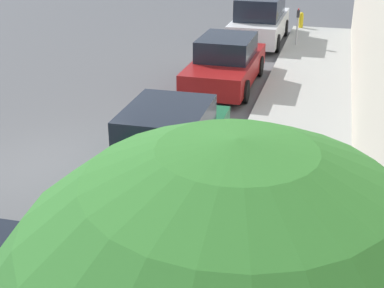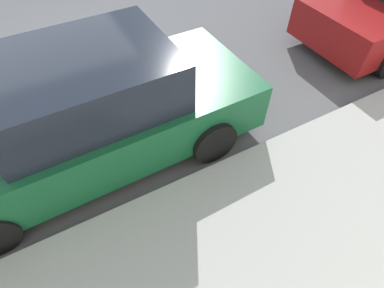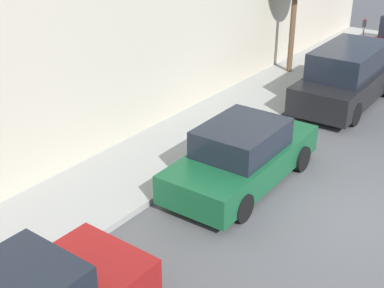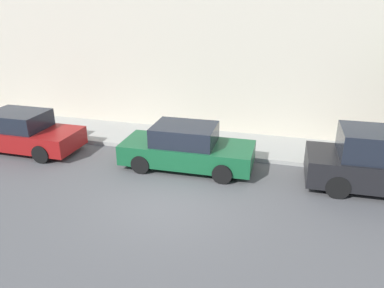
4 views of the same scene
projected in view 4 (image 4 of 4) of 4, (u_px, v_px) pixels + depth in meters
name	position (u px, v px, depth m)	size (l,w,h in m)	color
ground_plane	(167.00, 201.00, 10.93)	(60.00, 60.00, 0.00)	#515154
sidewalk	(205.00, 142.00, 15.20)	(2.58, 32.00, 0.15)	#9E9E99
parked_sedan_third	(187.00, 148.00, 12.85)	(1.92, 4.53, 1.54)	#14512D
parked_sedan_fourth	(22.00, 132.00, 14.34)	(1.92, 4.51, 1.54)	maroon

